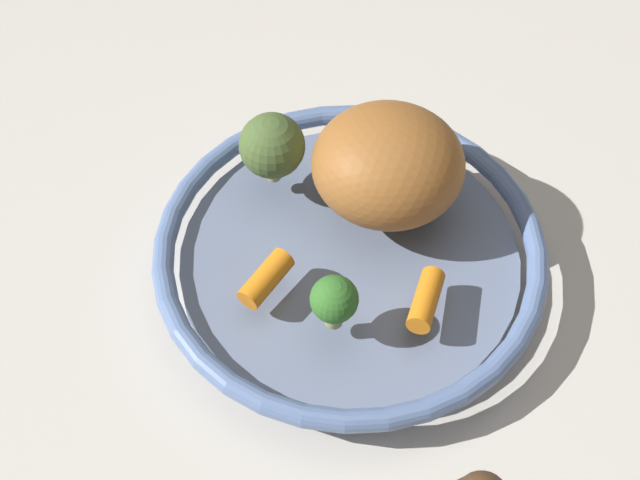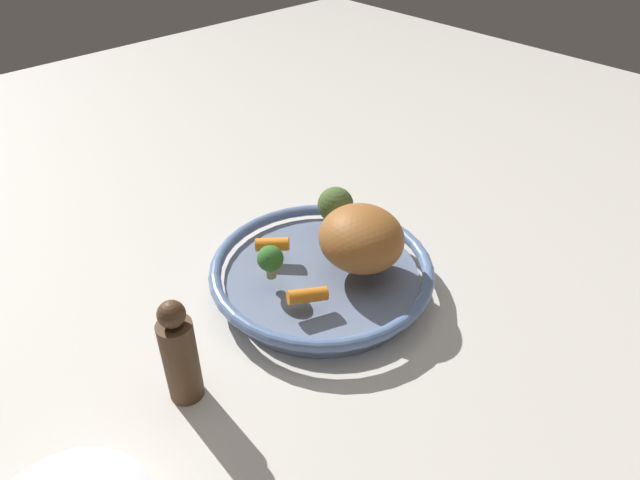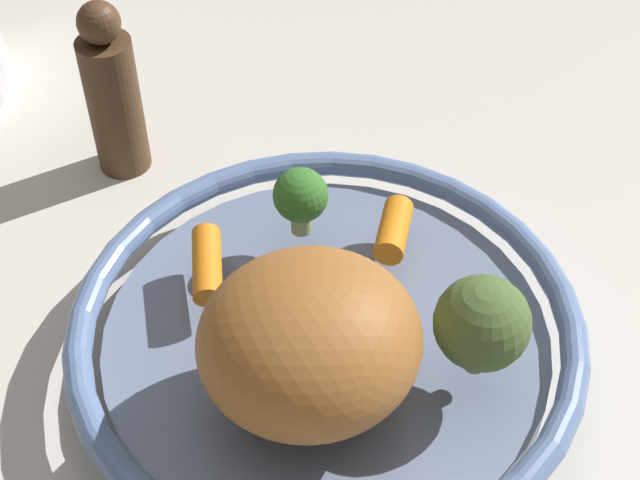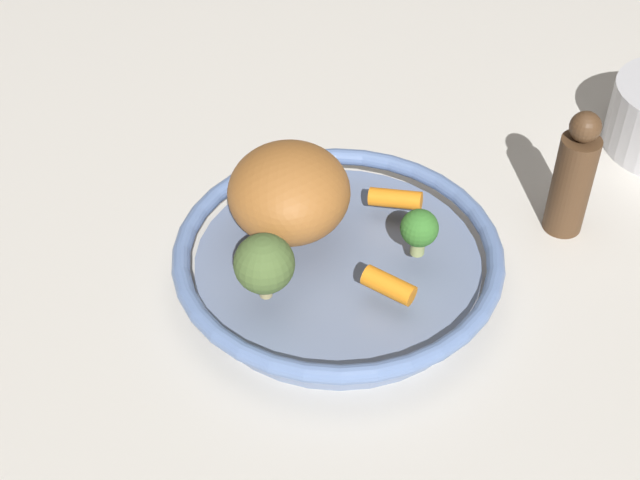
{
  "view_description": "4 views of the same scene",
  "coord_description": "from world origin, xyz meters",
  "px_view_note": "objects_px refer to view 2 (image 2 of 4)",
  "views": [
    {
      "loc": [
        0.09,
        0.43,
        0.65
      ],
      "look_at": [
        0.03,
        0.0,
        0.06
      ],
      "focal_mm": 50.09,
      "sensor_mm": 36.0,
      "label": 1
    },
    {
      "loc": [
        -0.48,
        0.46,
        0.57
      ],
      "look_at": [
        0.01,
        -0.01,
        0.08
      ],
      "focal_mm": 32.17,
      "sensor_mm": 36.0,
      "label": 2
    },
    {
      "loc": [
        -0.2,
        -0.32,
        0.5
      ],
      "look_at": [
        0.01,
        0.03,
        0.08
      ],
      "focal_mm": 52.41,
      "sensor_mm": 36.0,
      "label": 3
    },
    {
      "loc": [
        0.64,
        -0.14,
        0.66
      ],
      "look_at": [
        0.0,
        -0.02,
        0.06
      ],
      "focal_mm": 50.26,
      "sensor_mm": 36.0,
      "label": 4
    }
  ],
  "objects_px": {
    "broccoli_floret_large": "(270,259)",
    "pepper_mill": "(180,354)",
    "roast_chicken_piece": "(361,238)",
    "serving_bowl": "(322,275)",
    "baby_carrot_left": "(272,244)",
    "broccoli_floret_small": "(336,205)",
    "baby_carrot_right": "(308,295)"
  },
  "relations": [
    {
      "from": "broccoli_floret_large",
      "to": "pepper_mill",
      "type": "distance_m",
      "value": 0.19
    },
    {
      "from": "roast_chicken_piece",
      "to": "serving_bowl",
      "type": "bearing_deg",
      "value": 48.13
    },
    {
      "from": "baby_carrot_left",
      "to": "broccoli_floret_large",
      "type": "height_order",
      "value": "broccoli_floret_large"
    },
    {
      "from": "serving_bowl",
      "to": "broccoli_floret_large",
      "type": "distance_m",
      "value": 0.1
    },
    {
      "from": "baby_carrot_left",
      "to": "pepper_mill",
      "type": "xyz_separation_m",
      "value": [
        -0.11,
        0.23,
        0.01
      ]
    },
    {
      "from": "baby_carrot_left",
      "to": "broccoli_floret_small",
      "type": "relative_size",
      "value": 0.73
    },
    {
      "from": "baby_carrot_right",
      "to": "broccoli_floret_large",
      "type": "relative_size",
      "value": 1.06
    },
    {
      "from": "pepper_mill",
      "to": "broccoli_floret_large",
      "type": "bearing_deg",
      "value": -72.54
    },
    {
      "from": "baby_carrot_right",
      "to": "pepper_mill",
      "type": "height_order",
      "value": "pepper_mill"
    },
    {
      "from": "broccoli_floret_large",
      "to": "pepper_mill",
      "type": "height_order",
      "value": "pepper_mill"
    },
    {
      "from": "baby_carrot_left",
      "to": "pepper_mill",
      "type": "bearing_deg",
      "value": 115.14
    },
    {
      "from": "roast_chicken_piece",
      "to": "baby_carrot_right",
      "type": "distance_m",
      "value": 0.12
    },
    {
      "from": "broccoli_floret_large",
      "to": "serving_bowl",
      "type": "bearing_deg",
      "value": -109.43
    },
    {
      "from": "broccoli_floret_small",
      "to": "baby_carrot_left",
      "type": "bearing_deg",
      "value": 80.06
    },
    {
      "from": "baby_carrot_right",
      "to": "broccoli_floret_small",
      "type": "height_order",
      "value": "broccoli_floret_small"
    },
    {
      "from": "serving_bowl",
      "to": "broccoli_floret_large",
      "type": "xyz_separation_m",
      "value": [
        0.03,
        0.07,
        0.05
      ]
    },
    {
      "from": "serving_bowl",
      "to": "roast_chicken_piece",
      "type": "relative_size",
      "value": 2.61
    },
    {
      "from": "baby_carrot_right",
      "to": "baby_carrot_left",
      "type": "distance_m",
      "value": 0.13
    },
    {
      "from": "broccoli_floret_large",
      "to": "pepper_mill",
      "type": "bearing_deg",
      "value": 107.46
    },
    {
      "from": "baby_carrot_right",
      "to": "broccoli_floret_small",
      "type": "relative_size",
      "value": 0.79
    },
    {
      "from": "baby_carrot_right",
      "to": "baby_carrot_left",
      "type": "xyz_separation_m",
      "value": [
        0.12,
        -0.04,
        0.0
      ]
    },
    {
      "from": "roast_chicken_piece",
      "to": "baby_carrot_right",
      "type": "height_order",
      "value": "roast_chicken_piece"
    },
    {
      "from": "roast_chicken_piece",
      "to": "pepper_mill",
      "type": "bearing_deg",
      "value": 88.86
    },
    {
      "from": "broccoli_floret_large",
      "to": "pepper_mill",
      "type": "xyz_separation_m",
      "value": [
        -0.06,
        0.18,
        -0.01
      ]
    },
    {
      "from": "baby_carrot_right",
      "to": "broccoli_floret_large",
      "type": "xyz_separation_m",
      "value": [
        0.07,
        0.0,
        0.02
      ]
    },
    {
      "from": "serving_bowl",
      "to": "baby_carrot_left",
      "type": "relative_size",
      "value": 6.63
    },
    {
      "from": "roast_chicken_piece",
      "to": "baby_carrot_left",
      "type": "xyz_separation_m",
      "value": [
        0.11,
        0.07,
        -0.03
      ]
    },
    {
      "from": "broccoli_floret_small",
      "to": "pepper_mill",
      "type": "bearing_deg",
      "value": 104.25
    },
    {
      "from": "roast_chicken_piece",
      "to": "broccoli_floret_large",
      "type": "xyz_separation_m",
      "value": [
        0.06,
        0.12,
        -0.01
      ]
    },
    {
      "from": "broccoli_floret_small",
      "to": "pepper_mill",
      "type": "relative_size",
      "value": 0.46
    },
    {
      "from": "broccoli_floret_large",
      "to": "broccoli_floret_small",
      "type": "bearing_deg",
      "value": -79.68
    },
    {
      "from": "broccoli_floret_small",
      "to": "roast_chicken_piece",
      "type": "bearing_deg",
      "value": 157.2
    }
  ]
}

